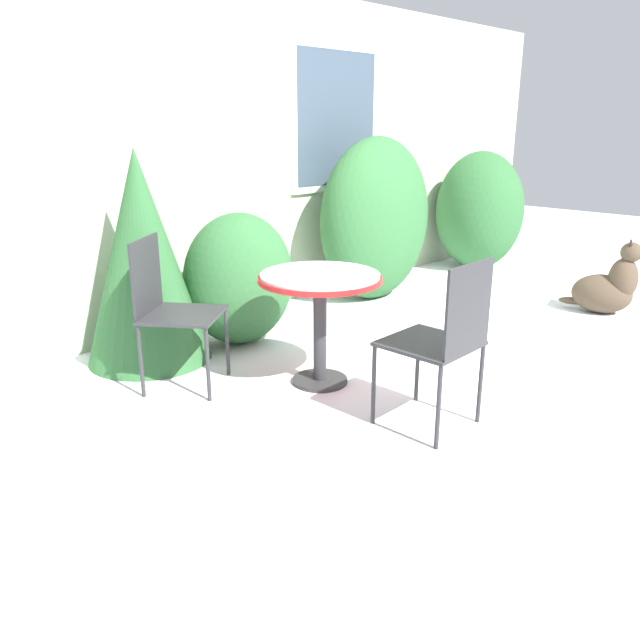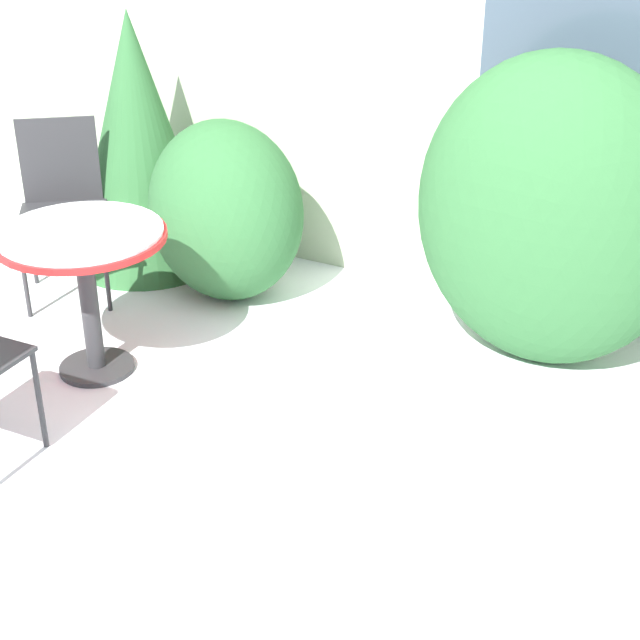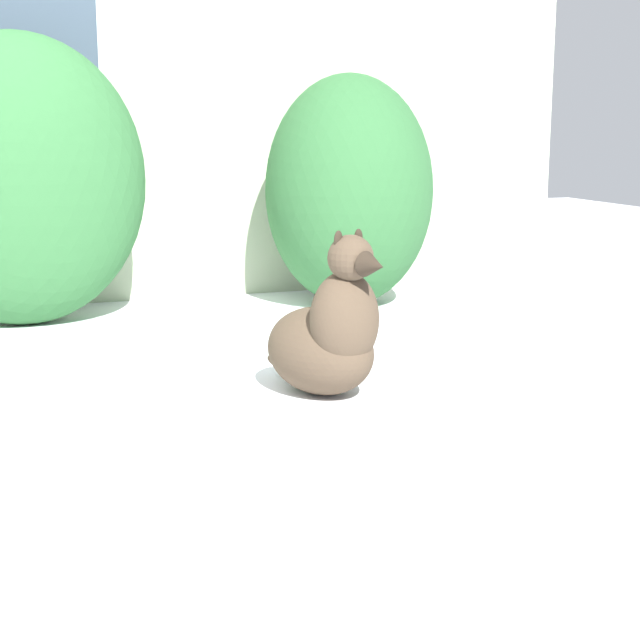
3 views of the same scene
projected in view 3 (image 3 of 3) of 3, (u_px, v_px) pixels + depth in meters
shrub_middle at (19, 181)px, 4.92m from camera, size 1.27×0.72×1.47m
shrub_right at (349, 191)px, 5.50m from camera, size 0.94×0.96×1.29m
dog at (328, 337)px, 3.71m from camera, size 0.49×0.69×0.65m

